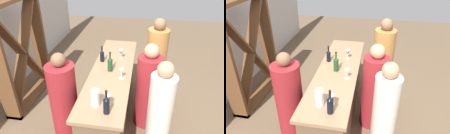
% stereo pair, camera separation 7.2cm
% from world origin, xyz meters
% --- Properties ---
extents(ground_plane, '(12.00, 12.00, 0.00)m').
position_xyz_m(ground_plane, '(0.00, 0.00, 0.00)').
color(ground_plane, brown).
extents(bar_counter, '(2.36, 0.62, 0.93)m').
position_xyz_m(bar_counter, '(0.00, 0.00, 0.47)').
color(bar_counter, brown).
rests_on(bar_counter, ground).
extents(wine_rack, '(1.29, 0.28, 1.91)m').
position_xyz_m(wine_rack, '(0.27, 1.65, 0.95)').
color(wine_rack, brown).
rests_on(wine_rack, ground).
extents(wine_bottle_leftmost_near_black, '(0.08, 0.08, 0.31)m').
position_xyz_m(wine_bottle_leftmost_near_black, '(-0.97, -0.09, 1.05)').
color(wine_bottle_leftmost_near_black, black).
rests_on(wine_bottle_leftmost_near_black, bar_counter).
extents(wine_bottle_second_left_olive_green, '(0.08, 0.08, 0.31)m').
position_xyz_m(wine_bottle_second_left_olive_green, '(-0.03, 0.03, 1.05)').
color(wine_bottle_second_left_olive_green, '#193D1E').
rests_on(wine_bottle_second_left_olive_green, bar_counter).
extents(wine_bottle_center_near_black, '(0.07, 0.07, 0.27)m').
position_xyz_m(wine_bottle_center_near_black, '(0.25, 0.21, 1.04)').
color(wine_bottle_center_near_black, black).
rests_on(wine_bottle_center_near_black, bar_counter).
extents(wine_glass_near_left, '(0.07, 0.07, 0.16)m').
position_xyz_m(wine_glass_near_left, '(-0.22, -0.17, 1.05)').
color(wine_glass_near_left, white).
rests_on(wine_glass_near_left, bar_counter).
extents(wine_glass_near_center, '(0.07, 0.07, 0.17)m').
position_xyz_m(wine_glass_near_center, '(0.41, -0.09, 1.05)').
color(wine_glass_near_center, white).
rests_on(wine_glass_near_center, bar_counter).
extents(wine_glass_near_right, '(0.07, 0.07, 0.14)m').
position_xyz_m(wine_glass_near_right, '(-0.82, -0.08, 1.03)').
color(wine_glass_near_right, white).
rests_on(wine_glass_near_right, bar_counter).
extents(water_pitcher, '(0.10, 0.10, 0.22)m').
position_xyz_m(water_pitcher, '(-0.86, 0.06, 1.04)').
color(water_pitcher, silver).
rests_on(water_pitcher, bar_counter).
extents(person_left_guest, '(0.34, 0.34, 1.45)m').
position_xyz_m(person_left_guest, '(-0.60, -0.73, 0.67)').
color(person_left_guest, beige).
rests_on(person_left_guest, ground).
extents(person_center_guest, '(0.42, 0.42, 1.63)m').
position_xyz_m(person_center_guest, '(0.52, -0.68, 0.75)').
color(person_center_guest, '#9E6B33').
rests_on(person_center_guest, ground).
extents(person_right_guest, '(0.40, 0.40, 1.43)m').
position_xyz_m(person_right_guest, '(-0.05, -0.57, 0.65)').
color(person_right_guest, maroon).
rests_on(person_right_guest, ground).
extents(person_server_behind, '(0.49, 0.49, 1.42)m').
position_xyz_m(person_server_behind, '(-0.53, 0.61, 0.64)').
color(person_server_behind, maroon).
rests_on(person_server_behind, ground).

